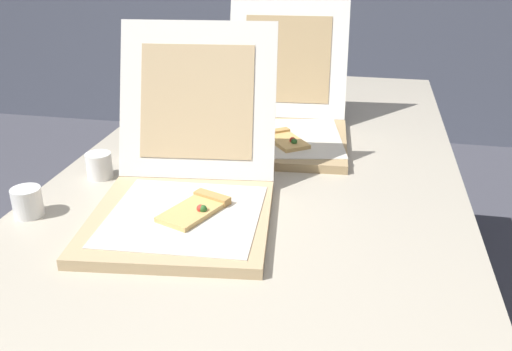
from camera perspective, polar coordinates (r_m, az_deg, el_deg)
The scene contains 7 objects.
table at distance 1.37m, azimuth 0.42°, elevation -1.46°, with size 0.95×2.02×0.73m.
pizza_box_front at distance 1.15m, azimuth -7.29°, elevation -1.50°, with size 0.41×0.52×0.36m.
pizza_box_middle at distance 1.56m, azimuth 2.73°, elevation 5.55°, with size 0.39×0.51×0.36m.
cup_white_near_left at distance 1.23m, azimuth -22.36°, elevation -2.53°, with size 0.06×0.06×0.06m, color white.
cup_white_near_center at distance 1.37m, azimuth -15.76°, elevation 1.00°, with size 0.06×0.06×0.06m, color white.
cup_white_far at distance 1.72m, azimuth -4.86°, elevation 6.54°, with size 0.06×0.06×0.06m, color white.
cup_white_mid at distance 1.47m, azimuth -12.23°, elevation 2.94°, with size 0.06×0.06×0.06m, color white.
Camera 1 is at (0.23, -0.66, 1.28)m, focal length 39.07 mm.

